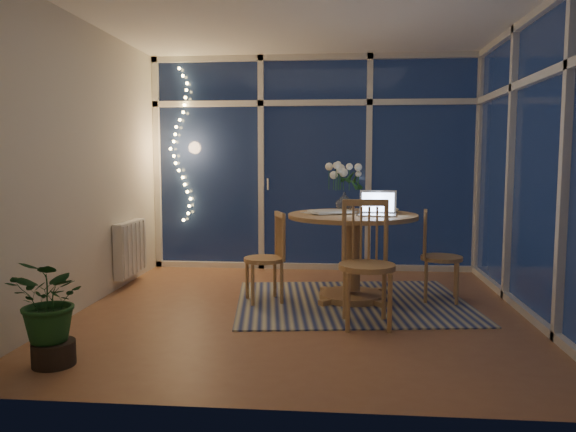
% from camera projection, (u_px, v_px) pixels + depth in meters
% --- Properties ---
extents(floor, '(4.00, 4.00, 0.00)m').
position_uv_depth(floor, '(304.00, 311.00, 5.02)').
color(floor, '#996242').
rests_on(floor, ground).
extents(ceiling, '(4.00, 4.00, 0.00)m').
position_uv_depth(ceiling, '(305.00, 12.00, 4.76)').
color(ceiling, white).
rests_on(ceiling, wall_back).
extents(wall_back, '(4.00, 0.04, 2.60)m').
position_uv_depth(wall_back, '(315.00, 164.00, 6.87)').
color(wall_back, silver).
rests_on(wall_back, floor).
extents(wall_front, '(4.00, 0.04, 2.60)m').
position_uv_depth(wall_front, '(281.00, 170.00, 2.91)').
color(wall_front, silver).
rests_on(wall_front, floor).
extents(wall_left, '(0.04, 4.00, 2.60)m').
position_uv_depth(wall_left, '(84.00, 165.00, 5.07)').
color(wall_left, silver).
rests_on(wall_left, floor).
extents(wall_right, '(0.04, 4.00, 2.60)m').
position_uv_depth(wall_right, '(542.00, 166.00, 4.71)').
color(wall_right, silver).
rests_on(wall_right, floor).
extents(window_wall_back, '(4.00, 0.10, 2.60)m').
position_uv_depth(window_wall_back, '(315.00, 164.00, 6.83)').
color(window_wall_back, silver).
rests_on(window_wall_back, floor).
extents(window_wall_right, '(0.10, 4.00, 2.60)m').
position_uv_depth(window_wall_right, '(537.00, 166.00, 4.71)').
color(window_wall_right, silver).
rests_on(window_wall_right, floor).
extents(radiator, '(0.10, 0.70, 0.58)m').
position_uv_depth(radiator, '(130.00, 248.00, 6.05)').
color(radiator, silver).
rests_on(radiator, wall_left).
extents(fairy_lights, '(0.24, 0.10, 1.85)m').
position_uv_depth(fairy_lights, '(180.00, 145.00, 6.88)').
color(fairy_lights, '#FFCE66').
rests_on(fairy_lights, window_wall_back).
extents(garden_patio, '(12.00, 6.00, 0.10)m').
position_uv_depth(garden_patio, '(350.00, 239.00, 9.94)').
color(garden_patio, black).
rests_on(garden_patio, ground).
extents(garden_fence, '(11.00, 0.08, 1.80)m').
position_uv_depth(garden_fence, '(323.00, 184.00, 10.38)').
color(garden_fence, '#3E2416').
rests_on(garden_fence, ground).
extents(neighbour_roof, '(7.00, 3.00, 2.20)m').
position_uv_depth(neighbour_roof, '(340.00, 123.00, 13.19)').
color(neighbour_roof, '#34373E').
rests_on(neighbour_roof, ground).
extents(garden_shrubs, '(0.90, 0.90, 0.90)m').
position_uv_depth(garden_shrubs, '(265.00, 220.00, 8.42)').
color(garden_shrubs, black).
rests_on(garden_shrubs, ground).
extents(rug, '(2.36, 1.98, 0.01)m').
position_uv_depth(rug, '(352.00, 302.00, 5.31)').
color(rug, '#BDB99A').
rests_on(rug, floor).
extents(dining_table, '(1.37, 1.37, 0.84)m').
position_uv_depth(dining_table, '(352.00, 257.00, 5.37)').
color(dining_table, '#A9884C').
rests_on(dining_table, floor).
extents(chair_left, '(0.52, 0.52, 0.87)m').
position_uv_depth(chair_left, '(264.00, 257.00, 5.29)').
color(chair_left, '#A9884C').
rests_on(chair_left, floor).
extents(chair_right, '(0.47, 0.47, 0.89)m').
position_uv_depth(chair_right, '(442.00, 256.00, 5.32)').
color(chair_right, '#A9884C').
rests_on(chair_right, floor).
extents(chair_front, '(0.51, 0.51, 1.04)m').
position_uv_depth(chair_front, '(367.00, 263.00, 4.52)').
color(chair_front, '#A9884C').
rests_on(chair_front, floor).
extents(laptop, '(0.37, 0.33, 0.25)m').
position_uv_depth(laptop, '(377.00, 202.00, 5.15)').
color(laptop, silver).
rests_on(laptop, dining_table).
extents(flower_vase, '(0.23, 0.23, 0.21)m').
position_uv_depth(flower_vase, '(344.00, 200.00, 5.65)').
color(flower_vase, silver).
rests_on(flower_vase, dining_table).
extents(bowl, '(0.17, 0.17, 0.04)m').
position_uv_depth(bowl, '(391.00, 210.00, 5.49)').
color(bowl, white).
rests_on(bowl, dining_table).
extents(newspapers, '(0.49, 0.43, 0.02)m').
position_uv_depth(newspapers, '(330.00, 212.00, 5.39)').
color(newspapers, silver).
rests_on(newspapers, dining_table).
extents(phone, '(0.11, 0.09, 0.01)m').
position_uv_depth(phone, '(362.00, 215.00, 5.17)').
color(phone, black).
rests_on(phone, dining_table).
extents(potted_plant, '(0.67, 0.62, 0.76)m').
position_uv_depth(potted_plant, '(52.00, 309.00, 3.67)').
color(potted_plant, '#19471F').
rests_on(potted_plant, floor).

